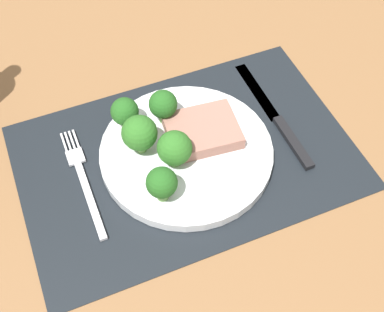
{
  "coord_description": "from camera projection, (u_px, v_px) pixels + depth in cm",
  "views": [
    {
      "loc": [
        -15.92,
        -40.64,
        59.76
      ],
      "look_at": [
        0.29,
        -1.41,
        1.9
      ],
      "focal_mm": 47.74,
      "sensor_mm": 36.0,
      "label": 1
    }
  ],
  "objects": [
    {
      "name": "fork",
      "position": [
        83.0,
        180.0,
        0.71
      ],
      "size": [
        2.4,
        19.2,
        0.5
      ],
      "rotation": [
        0.0,
        0.0,
        0.05
      ],
      "color": "silver",
      "rests_on": "placemat"
    },
    {
      "name": "placemat",
      "position": [
        186.0,
        157.0,
        0.74
      ],
      "size": [
        47.66,
        31.4,
        0.3
      ],
      "primitive_type": "cube",
      "color": "black",
      "rests_on": "ground_plane"
    },
    {
      "name": "broccoli_back_left",
      "position": [
        125.0,
        112.0,
        0.72
      ],
      "size": [
        4.06,
        4.06,
        5.26
      ],
      "color": "#6B994C",
      "rests_on": "plate"
    },
    {
      "name": "broccoli_near_steak",
      "position": [
        163.0,
        105.0,
        0.73
      ],
      "size": [
        4.15,
        4.15,
        5.58
      ],
      "color": "#6B994C",
      "rests_on": "plate"
    },
    {
      "name": "steak",
      "position": [
        202.0,
        131.0,
        0.73
      ],
      "size": [
        10.88,
        9.15,
        2.03
      ],
      "primitive_type": "cube",
      "rotation": [
        0.0,
        0.0,
        -0.1
      ],
      "color": "#9E6B5B",
      "rests_on": "plate"
    },
    {
      "name": "broccoli_front_edge",
      "position": [
        175.0,
        148.0,
        0.68
      ],
      "size": [
        4.84,
        4.84,
        5.75
      ],
      "color": "#5B8942",
      "rests_on": "plate"
    },
    {
      "name": "knife",
      "position": [
        279.0,
        121.0,
        0.77
      ],
      "size": [
        1.8,
        23.0,
        0.8
      ],
      "rotation": [
        0.0,
        0.0,
        0.05
      ],
      "color": "black",
      "rests_on": "placemat"
    },
    {
      "name": "plate",
      "position": [
        186.0,
        153.0,
        0.73
      ],
      "size": [
        24.77,
        24.77,
        1.6
      ],
      "primitive_type": "cylinder",
      "color": "silver",
      "rests_on": "placemat"
    },
    {
      "name": "ground_plane",
      "position": [
        187.0,
        163.0,
        0.75
      ],
      "size": [
        140.0,
        110.0,
        3.0
      ],
      "primitive_type": "cube",
      "color": "brown"
    },
    {
      "name": "broccoli_center",
      "position": [
        139.0,
        133.0,
        0.69
      ],
      "size": [
        5.0,
        5.0,
        6.29
      ],
      "color": "#6B994C",
      "rests_on": "plate"
    },
    {
      "name": "broccoli_near_fork",
      "position": [
        162.0,
        183.0,
        0.65
      ],
      "size": [
        4.17,
        4.17,
        5.53
      ],
      "color": "#5B8942",
      "rests_on": "plate"
    }
  ]
}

